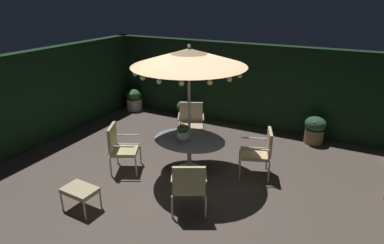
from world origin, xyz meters
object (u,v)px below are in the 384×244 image
Objects in this scene: patio_chair_north at (120,145)px; patio_chair_east at (260,150)px; patio_chair_southeast at (191,120)px; ottoman_footrest at (80,191)px; potted_plant_right_near at (315,129)px; potted_plant_back_right at (134,100)px; patio_umbrella at (189,58)px; potted_plant_front_corner at (184,109)px; patio_dining_table at (189,145)px; centerpiece_planter at (183,132)px; patio_chair_northeast at (189,184)px.

patio_chair_east is at bearing 22.54° from patio_chair_north.
patio_chair_southeast is 1.65× the size of ottoman_footrest.
potted_plant_right_near is 5.59m from potted_plant_back_right.
ottoman_footrest is (-1.06, -2.07, -2.06)m from patio_umbrella.
potted_plant_front_corner reaches higher than ottoman_footrest.
potted_plant_right_near is 1.02× the size of potted_plant_back_right.
patio_chair_southeast reaches higher than patio_dining_table.
patio_chair_north is 1.84× the size of potted_plant_front_corner.
potted_plant_front_corner is at bearing 179.52° from potted_plant_right_near.
patio_chair_east is at bearing -22.64° from patio_chair_southeast.
ottoman_footrest is (-0.44, -3.39, -0.21)m from patio_chair_southeast.
patio_chair_east is 2.33m from potted_plant_right_near.
patio_dining_table is 2.77× the size of potted_plant_front_corner.
potted_plant_back_right is at bearing 141.87° from patio_dining_table.
ottoman_footrest is (-1.06, -2.07, -0.23)m from patio_dining_table.
patio_chair_north is at bearing -154.00° from patio_dining_table.
patio_chair_east is (1.38, 0.48, -0.02)m from patio_dining_table.
patio_chair_north is 4.82m from potted_plant_right_near.
patio_dining_table is at bearing -59.84° from patio_umbrella.
patio_chair_east is (1.42, 0.67, -0.39)m from centerpiece_planter.
patio_umbrella is at bearing -59.74° from potted_plant_front_corner.
patio_umbrella reaches higher than patio_chair_southeast.
patio_chair_east is at bearing 19.08° from patio_dining_table.
ottoman_footrest is at bearing -124.47° from potted_plant_right_near.
centerpiece_planter is 0.59× the size of potted_plant_back_right.
patio_umbrella reaches higher than patio_chair_northeast.
patio_chair_southeast is at bearing 82.68° from ottoman_footrest.
patio_chair_north reaches higher than potted_plant_back_right.
patio_dining_table is 1.46m from patio_chair_northeast.
patio_chair_east is at bearing 46.17° from ottoman_footrest.
patio_chair_north reaches higher than patio_chair_southeast.
centerpiece_planter is 1.36m from patio_chair_northeast.
patio_chair_east is at bearing -24.61° from potted_plant_back_right.
ottoman_footrest is 5.74m from potted_plant_right_near.
potted_plant_front_corner is (-1.53, 2.89, -0.66)m from centerpiece_planter.
patio_umbrella reaches higher than ottoman_footrest.
patio_dining_table is at bearing -38.13° from potted_plant_back_right.
centerpiece_planter is 1.67m from patio_chair_southeast.
patio_chair_northeast is 4.58m from potted_plant_front_corner.
patio_chair_east is 1.44× the size of potted_plant_right_near.
patio_chair_southeast is at bearing 116.33° from patio_chair_northeast.
potted_plant_right_near is 3.76m from potted_plant_front_corner.
patio_chair_north is at bearing -157.46° from patio_chair_east.
patio_umbrella reaches higher than patio_chair_east.
patio_chair_northeast is 2.92m from patio_chair_southeast.
centerpiece_planter is 0.66× the size of ottoman_footrest.
patio_dining_table is 3.45m from potted_plant_right_near.
patio_chair_east is at bearing 67.95° from patio_chair_northeast.
potted_plant_back_right is (-4.79, 2.19, -0.24)m from patio_chair_east.
potted_plant_back_right is at bearing 116.24° from ottoman_footrest.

